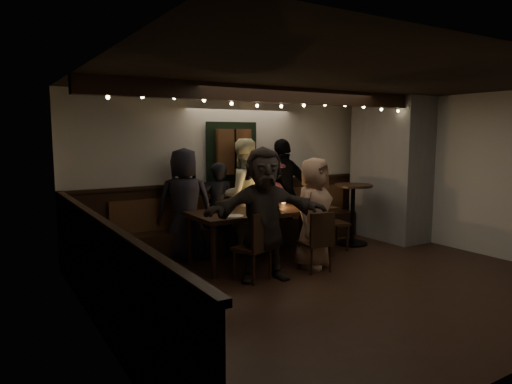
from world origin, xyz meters
TOP-DOWN VIEW (x-y plane):
  - room at (1.07, 1.42)m, footprint 6.02×5.01m
  - dining_table at (-0.24, 1.40)m, footprint 2.25×0.97m
  - chair_near_left at (-0.83, 0.61)m, footprint 0.53×0.53m
  - chair_near_right at (0.11, 0.49)m, footprint 0.43×0.43m
  - chair_end at (1.05, 1.38)m, footprint 0.52×0.52m
  - high_top at (1.69, 1.47)m, footprint 0.67×0.67m
  - person_a at (-1.22, 2.11)m, footprint 0.99×0.82m
  - person_b at (-0.66, 2.08)m, footprint 0.62×0.49m
  - person_c at (-0.22, 2.05)m, footprint 1.01×0.84m
  - person_d at (0.28, 2.04)m, footprint 1.06×0.63m
  - person_e at (0.67, 2.15)m, footprint 1.10×0.47m
  - person_f at (-0.72, 0.62)m, footprint 1.74×0.99m
  - person_g at (0.22, 0.74)m, footprint 0.93×0.79m

SIDE VIEW (x-z plane):
  - chair_near_right at x=0.11m, z-range 0.05..0.92m
  - chair_near_left at x=-0.83m, z-range 0.06..0.99m
  - chair_end at x=1.05m, z-range 0.06..1.04m
  - high_top at x=1.69m, z-range 0.14..1.21m
  - dining_table at x=-0.24m, z-range 0.25..1.22m
  - person_b at x=-0.66m, z-range 0.00..1.50m
  - person_g at x=0.22m, z-range 0.00..1.61m
  - person_d at x=0.28m, z-range 0.00..1.62m
  - person_a at x=-1.22m, z-range 0.00..1.74m
  - person_f at x=-0.72m, z-range 0.00..1.79m
  - person_e at x=0.67m, z-range 0.00..1.87m
  - person_c at x=-0.22m, z-range 0.00..1.87m
  - room at x=1.07m, z-range -0.24..2.38m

